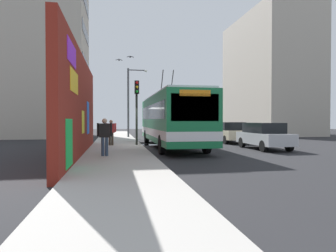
# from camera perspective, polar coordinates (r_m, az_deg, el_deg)

# --- Properties ---
(ground_plane) EXTENTS (80.00, 80.00, 0.00)m
(ground_plane) POSITION_cam_1_polar(r_m,az_deg,el_deg) (19.35, -4.88, -4.03)
(ground_plane) COLOR #232326
(sidewalk_slab) EXTENTS (48.00, 3.20, 0.15)m
(sidewalk_slab) POSITION_cam_1_polar(r_m,az_deg,el_deg) (19.26, -9.64, -3.85)
(sidewalk_slab) COLOR #ADA8A0
(sidewalk_slab) RESTS_ON ground_plane
(graffiti_wall) EXTENTS (13.20, 0.32, 4.77)m
(graffiti_wall) POSITION_cam_1_polar(r_m,az_deg,el_deg) (14.87, -16.28, 3.57)
(graffiti_wall) COLOR maroon
(graffiti_wall) RESTS_ON ground_plane
(building_far_left) EXTENTS (8.48, 9.07, 17.06)m
(building_far_left) POSITION_cam_1_polar(r_m,az_deg,el_deg) (34.20, -23.06, 12.50)
(building_far_left) COLOR #B2A899
(building_far_left) RESTS_ON ground_plane
(building_far_right) EXTENTS (13.71, 6.68, 14.43)m
(building_far_right) POSITION_cam_1_polar(r_m,az_deg,el_deg) (39.74, 18.38, 9.00)
(building_far_right) COLOR #B2A899
(building_far_right) RESTS_ON ground_plane
(city_bus) EXTENTS (11.46, 2.64, 5.10)m
(city_bus) POSITION_cam_1_polar(r_m,az_deg,el_deg) (19.08, 0.62, 1.44)
(city_bus) COLOR #19723F
(city_bus) RESTS_ON ground_plane
(parked_car_silver) EXTENTS (4.23, 1.75, 1.58)m
(parked_car_silver) POSITION_cam_1_polar(r_m,az_deg,el_deg) (18.78, 17.69, -1.70)
(parked_car_silver) COLOR #B7B7BC
(parked_car_silver) RESTS_ON ground_plane
(parked_car_champagne) EXTENTS (4.79, 1.91, 1.58)m
(parked_car_champagne) POSITION_cam_1_polar(r_m,az_deg,el_deg) (23.88, 11.39, -1.06)
(parked_car_champagne) COLOR #C6B793
(parked_car_champagne) RESTS_ON ground_plane
(pedestrian_midblock) EXTENTS (0.22, 0.65, 1.60)m
(pedestrian_midblock) POSITION_cam_1_polar(r_m,az_deg,el_deg) (19.32, -10.73, -0.85)
(pedestrian_midblock) COLOR #3F3326
(pedestrian_midblock) RESTS_ON sidewalk_slab
(pedestrian_near_wall) EXTENTS (0.22, 0.67, 1.67)m
(pedestrian_near_wall) POSITION_cam_1_polar(r_m,az_deg,el_deg) (13.63, -11.91, -1.47)
(pedestrian_near_wall) COLOR #2D3F59
(pedestrian_near_wall) RESTS_ON sidewalk_slab
(traffic_light) EXTENTS (0.49, 0.28, 4.11)m
(traffic_light) POSITION_cam_1_polar(r_m,az_deg,el_deg) (19.30, -5.94, 4.63)
(traffic_light) COLOR #2D382D
(traffic_light) RESTS_ON sidewalk_slab
(street_lamp) EXTENTS (0.44, 1.90, 6.47)m
(street_lamp) POSITION_cam_1_polar(r_m,az_deg,el_deg) (28.77, -7.10, 5.40)
(street_lamp) COLOR #4C4C51
(street_lamp) RESTS_ON sidewalk_slab
(flying_pigeons) EXTENTS (0.40, 1.46, 0.41)m
(flying_pigeons) POSITION_cam_1_polar(r_m,az_deg,el_deg) (25.60, -8.21, 12.55)
(flying_pigeons) COLOR gray
(curbside_puddle) EXTENTS (1.31, 1.31, 0.00)m
(curbside_puddle) POSITION_cam_1_polar(r_m,az_deg,el_deg) (21.21, -3.72, -3.57)
(curbside_puddle) COLOR black
(curbside_puddle) RESTS_ON ground_plane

